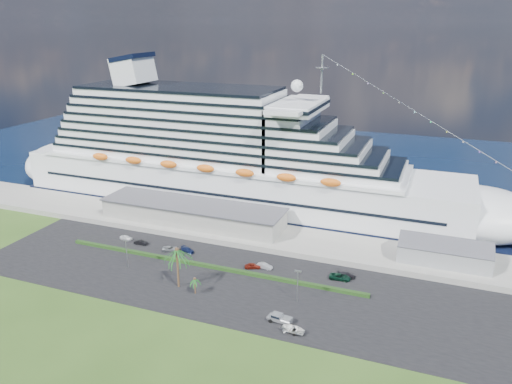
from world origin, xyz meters
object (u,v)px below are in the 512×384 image
at_px(pickup_truck, 279,318).
at_px(boat_trailer, 293,329).
at_px(cruise_ship, 232,161).
at_px(parked_car_3, 188,250).

relative_size(pickup_truck, boat_trailer, 1.00).
xyz_separation_m(cruise_ship, parked_car_3, (4.00, -41.51, -15.91)).
xyz_separation_m(cruise_ship, boat_trailer, (44.52, -68.71, -15.47)).
xyz_separation_m(parked_car_3, boat_trailer, (40.52, -27.20, 0.44)).
height_order(cruise_ship, boat_trailer, cruise_ship).
bearing_deg(boat_trailer, parked_car_3, 146.13).
distance_m(pickup_truck, boat_trailer, 5.12).
relative_size(parked_car_3, pickup_truck, 0.80).
height_order(pickup_truck, boat_trailer, pickup_truck).
height_order(cruise_ship, parked_car_3, cruise_ship).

